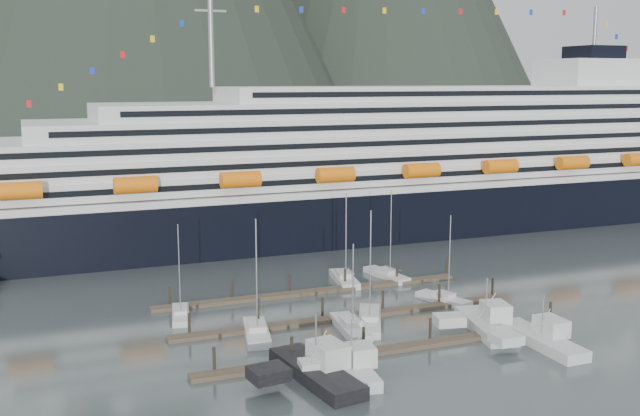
# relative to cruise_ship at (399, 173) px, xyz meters

# --- Properties ---
(ground) EXTENTS (1600.00, 1600.00, 0.00)m
(ground) POSITION_rel_cruise_ship_xyz_m (-30.03, -54.94, -12.04)
(ground) COLOR #444F50
(ground) RESTS_ON ground
(cruise_ship) EXTENTS (210.00, 30.40, 50.30)m
(cruise_ship) POSITION_rel_cruise_ship_xyz_m (0.00, 0.00, 0.00)
(cruise_ship) COLOR black
(cruise_ship) RESTS_ON ground
(dock_near) EXTENTS (48.18, 2.28, 3.20)m
(dock_near) POSITION_rel_cruise_ship_xyz_m (-34.95, -64.89, -11.73)
(dock_near) COLOR #3F3528
(dock_near) RESTS_ON ground
(dock_mid) EXTENTS (48.18, 2.28, 3.20)m
(dock_mid) POSITION_rel_cruise_ship_xyz_m (-34.95, -51.89, -11.73)
(dock_mid) COLOR #3F3528
(dock_mid) RESTS_ON ground
(dock_far) EXTENTS (48.18, 2.28, 3.20)m
(dock_far) POSITION_rel_cruise_ship_xyz_m (-34.95, -38.89, -11.73)
(dock_far) COLOR #3F3528
(dock_far) RESTS_ON ground
(sailboat_a) EXTENTS (4.98, 10.37, 15.71)m
(sailboat_a) POSITION_rel_cruise_ship_xyz_m (-48.22, -54.15, -11.59)
(sailboat_a) COLOR silver
(sailboat_a) RESTS_ON ground
(sailboat_c) EXTENTS (4.05, 10.53, 12.14)m
(sailboat_c) POSITION_rel_cruise_ship_xyz_m (-36.52, -56.64, -11.62)
(sailboat_c) COLOR silver
(sailboat_c) RESTS_ON ground
(sailboat_d) EXTENTS (7.82, 12.09, 15.96)m
(sailboat_d) POSITION_rel_cruise_ship_xyz_m (-33.10, -55.21, -11.60)
(sailboat_d) COLOR silver
(sailboat_d) RESTS_ON ground
(sailboat_e) EXTENTS (3.76, 8.82, 13.39)m
(sailboat_e) POSITION_rel_cruise_ship_xyz_m (-55.60, -43.20, -11.63)
(sailboat_e) COLOR silver
(sailboat_e) RESTS_ON ground
(sailboat_f) EXTENTS (4.60, 10.29, 14.90)m
(sailboat_f) POSITION_rel_cruise_ship_xyz_m (-27.90, -34.95, -11.59)
(sailboat_f) COLOR silver
(sailboat_f) RESTS_ON ground
(sailboat_g) EXTENTS (3.98, 10.23, 14.93)m
(sailboat_g) POSITION_rel_cruise_ship_xyz_m (-20.43, -34.95, -11.62)
(sailboat_g) COLOR silver
(sailboat_g) RESTS_ON ground
(sailboat_h) EXTENTS (5.29, 8.98, 13.31)m
(sailboat_h) POSITION_rel_cruise_ship_xyz_m (-18.94, -50.24, -11.62)
(sailboat_h) COLOR silver
(sailboat_h) RESTS_ON ground
(trawler_a) EXTENTS (11.04, 15.20, 8.18)m
(trawler_a) POSITION_rel_cruise_ship_xyz_m (-46.48, -69.59, -11.04)
(trawler_a) COLOR black
(trawler_a) RESTS_ON ground
(trawler_b) EXTENTS (8.50, 11.15, 7.02)m
(trawler_b) POSITION_rel_cruise_ship_xyz_m (-42.45, -69.93, -11.14)
(trawler_b) COLOR silver
(trawler_b) RESTS_ON ground
(trawler_c) EXTENTS (9.49, 13.53, 6.89)m
(trawler_c) POSITION_rel_cruise_ship_xyz_m (-17.29, -69.94, -11.15)
(trawler_c) COLOR silver
(trawler_c) RESTS_ON ground
(trawler_d) EXTENTS (10.08, 13.37, 7.68)m
(trawler_d) POSITION_rel_cruise_ship_xyz_m (-20.53, -62.90, -11.08)
(trawler_d) COLOR silver
(trawler_d) RESTS_ON ground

